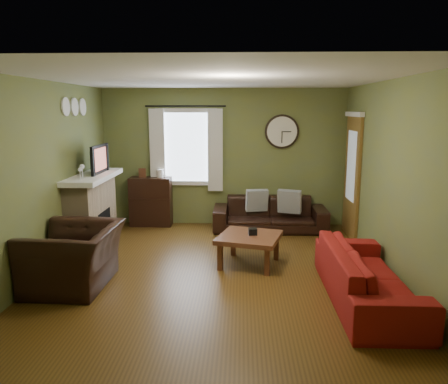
{
  "coord_description": "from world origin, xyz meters",
  "views": [
    {
      "loc": [
        0.35,
        -5.72,
        2.22
      ],
      "look_at": [
        0.1,
        0.4,
        1.05
      ],
      "focal_mm": 35.0,
      "sensor_mm": 36.0,
      "label": 1
    }
  ],
  "objects_px": {
    "sofa_red": "(367,275)",
    "coffee_table": "(249,250)",
    "bookshelf": "(151,202)",
    "sofa_brown": "(270,214)",
    "armchair": "(74,257)"
  },
  "relations": [
    {
      "from": "sofa_red",
      "to": "coffee_table",
      "type": "distance_m",
      "value": 1.77
    },
    {
      "from": "bookshelf",
      "to": "sofa_brown",
      "type": "xyz_separation_m",
      "value": [
        2.27,
        -0.24,
        -0.16
      ]
    },
    {
      "from": "sofa_red",
      "to": "armchair",
      "type": "relative_size",
      "value": 1.81
    },
    {
      "from": "sofa_brown",
      "to": "coffee_table",
      "type": "relative_size",
      "value": 2.49
    },
    {
      "from": "sofa_red",
      "to": "armchair",
      "type": "bearing_deg",
      "value": 85.34
    },
    {
      "from": "bookshelf",
      "to": "armchair",
      "type": "xyz_separation_m",
      "value": [
        -0.36,
        -2.97,
        -0.08
      ]
    },
    {
      "from": "bookshelf",
      "to": "armchair",
      "type": "height_order",
      "value": "bookshelf"
    },
    {
      "from": "armchair",
      "to": "coffee_table",
      "type": "height_order",
      "value": "armchair"
    },
    {
      "from": "sofa_red",
      "to": "sofa_brown",
      "type": "bearing_deg",
      "value": 17.25
    },
    {
      "from": "bookshelf",
      "to": "coffee_table",
      "type": "height_order",
      "value": "bookshelf"
    },
    {
      "from": "sofa_red",
      "to": "coffee_table",
      "type": "bearing_deg",
      "value": 49.58
    },
    {
      "from": "sofa_brown",
      "to": "sofa_red",
      "type": "distance_m",
      "value": 3.16
    },
    {
      "from": "sofa_red",
      "to": "armchair",
      "type": "xyz_separation_m",
      "value": [
        -3.57,
        0.29,
        0.07
      ]
    },
    {
      "from": "bookshelf",
      "to": "armchair",
      "type": "distance_m",
      "value": 2.99
    },
    {
      "from": "armchair",
      "to": "coffee_table",
      "type": "relative_size",
      "value": 1.42
    }
  ]
}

